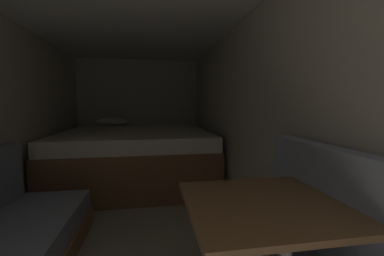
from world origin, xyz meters
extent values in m
plane|color=#A39984|center=(0.00, 1.84, 0.00)|extent=(7.04, 7.04, 0.00)
cube|color=beige|center=(0.00, 4.39, 1.01)|extent=(2.36, 0.05, 2.02)
cube|color=beige|center=(1.16, 1.84, 1.01)|extent=(0.05, 5.04, 2.02)
cube|color=white|center=(0.00, 1.84, 2.05)|extent=(2.36, 5.04, 0.05)
cube|color=brown|center=(0.00, 3.27, 0.30)|extent=(2.14, 2.09, 0.60)
cube|color=beige|center=(0.00, 3.27, 0.69)|extent=(2.10, 2.05, 0.18)
ellipsoid|color=white|center=(-0.48, 4.09, 0.86)|extent=(0.56, 0.34, 0.15)
cube|color=#99A3B7|center=(1.06, 0.41, 0.72)|extent=(0.10, 1.08, 0.52)
cube|color=brown|center=(0.70, 0.41, 0.76)|extent=(0.69, 0.64, 0.02)
camera|label=1|loc=(0.21, -0.55, 1.19)|focal=23.13mm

